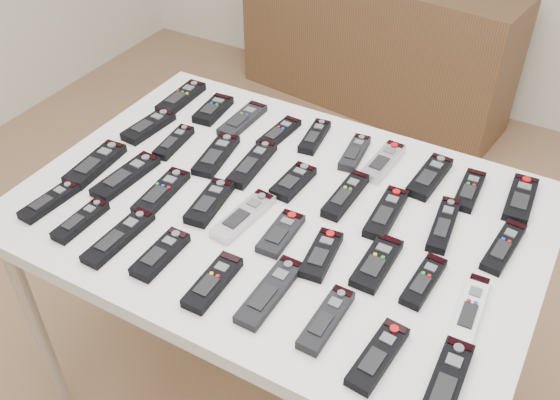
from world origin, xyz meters
The scene contains 41 objects.
ground centered at (0.00, 0.00, 0.00)m, with size 4.00×4.00×0.00m, color #97714D.
table centered at (0.03, -0.02, 0.72)m, with size 1.25×0.88×0.78m.
sideboard centered at (-0.43, 1.78, 0.35)m, with size 1.41×0.38×0.71m, color #4D351F.
remote_0 centered at (-0.48, 0.26, 0.79)m, with size 0.06×0.19×0.02m, color black.
remote_1 centered at (-0.35, 0.26, 0.79)m, with size 0.06×0.15×0.02m, color black.
remote_2 centered at (-0.25, 0.25, 0.79)m, with size 0.06×0.19×0.02m, color black.
remote_3 centered at (-0.12, 0.25, 0.79)m, with size 0.05×0.16×0.02m, color black.
remote_4 centered at (-0.02, 0.28, 0.79)m, with size 0.05×0.16×0.02m, color black.
remote_5 centered at (0.11, 0.26, 0.79)m, with size 0.05×0.15×0.02m, color black.
remote_6 centered at (0.19, 0.26, 0.79)m, with size 0.05×0.18×0.02m, color #B7B7BC.
remote_7 centered at (0.32, 0.26, 0.79)m, with size 0.06×0.18×0.02m, color black.
remote_8 centered at (0.42, 0.25, 0.79)m, with size 0.05×0.16×0.02m, color black.
remote_9 centered at (0.54, 0.28, 0.79)m, with size 0.06×0.18×0.02m, color black.
remote_10 centered at (-0.46, 0.09, 0.79)m, with size 0.06×0.17×0.02m, color black.
remote_11 centered at (-0.35, 0.06, 0.79)m, with size 0.04×0.15×0.02m, color black.
remote_12 centered at (-0.22, 0.07, 0.79)m, with size 0.06×0.18×0.02m, color black.
remote_13 centered at (-0.11, 0.08, 0.79)m, with size 0.05×0.20×0.02m, color black.
remote_14 centered at (0.02, 0.07, 0.79)m, with size 0.06×0.14×0.02m, color black.
remote_15 centered at (0.16, 0.08, 0.79)m, with size 0.05×0.18×0.02m, color black.
remote_16 centered at (0.27, 0.07, 0.79)m, with size 0.05×0.19×0.02m, color black.
remote_17 centered at (0.41, 0.10, 0.79)m, with size 0.05×0.19×0.02m, color black.
remote_18 centered at (0.55, 0.09, 0.79)m, with size 0.05×0.18×0.02m, color black.
remote_19 centered at (-0.47, -0.12, 0.79)m, with size 0.06×0.19×0.02m, color black.
remote_20 centered at (-0.37, -0.12, 0.79)m, with size 0.06×0.20×0.02m, color black.
remote_21 centered at (-0.25, -0.13, 0.79)m, with size 0.06×0.18×0.02m, color black.
remote_22 centered at (-0.12, -0.11, 0.79)m, with size 0.06×0.16×0.02m, color black.
remote_23 centered at (-0.02, -0.11, 0.79)m, with size 0.05×0.19×0.02m, color #B7B7BC.
remote_24 centered at (0.09, -0.12, 0.79)m, with size 0.06×0.15×0.02m, color black.
remote_25 centered at (0.20, -0.13, 0.79)m, with size 0.05×0.15×0.02m, color black.
remote_26 centered at (0.32, -0.10, 0.79)m, with size 0.06×0.17×0.02m, color black.
remote_27 centered at (0.42, -0.10, 0.79)m, with size 0.05×0.16×0.02m, color black.
remote_28 centered at (0.53, -0.13, 0.79)m, with size 0.05×0.19×0.02m, color silver.
remote_29 centered at (-0.46, -0.29, 0.79)m, with size 0.05×0.16×0.02m, color black.
remote_30 centered at (-0.35, -0.31, 0.79)m, with size 0.04×0.15×0.02m, color black.
remote_31 centered at (-0.23, -0.31, 0.79)m, with size 0.05×0.20×0.02m, color black.
remote_32 centered at (-0.11, -0.31, 0.79)m, with size 0.05×0.16×0.02m, color black.
remote_33 centered at (0.04, -0.32, 0.79)m, with size 0.05×0.17×0.02m, color black.
remote_34 centered at (0.16, -0.28, 0.79)m, with size 0.05×0.20×0.02m, color black.
remote_35 centered at (0.29, -0.29, 0.79)m, with size 0.05×0.17×0.02m, color black.
remote_36 centered at (0.41, -0.32, 0.79)m, with size 0.05×0.17×0.02m, color black.
remote_37 centered at (0.54, -0.32, 0.79)m, with size 0.05×0.19×0.02m, color black.
Camera 1 is at (0.60, -1.04, 1.77)m, focal length 40.00 mm.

